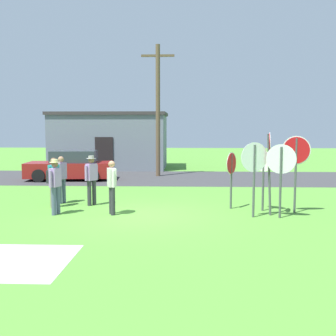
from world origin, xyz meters
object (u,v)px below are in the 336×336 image
object	(u,v)px
stop_sign_tallest	(270,160)
person_on_left	(91,177)
stop_sign_leaning_left	(254,166)
person_with_sunhat	(61,176)
person_near_signs	(54,180)
stop_sign_leaning_right	(296,160)
person_in_dark_shirt	(55,183)
stop_sign_far_back	(231,171)
stop_sign_low_front	(263,171)
parked_car_on_street	(71,167)
person_in_teal	(112,184)
utility_pole	(158,108)
stop_sign_center_cluster	(281,167)

from	to	relation	value
stop_sign_tallest	person_on_left	bearing A→B (deg)	166.62
stop_sign_leaning_left	person_with_sunhat	bearing A→B (deg)	162.72
person_near_signs	stop_sign_leaning_right	bearing A→B (deg)	-4.42
person_in_dark_shirt	stop_sign_far_back	bearing A→B (deg)	11.57
stop_sign_far_back	person_on_left	bearing A→B (deg)	175.13
person_with_sunhat	person_in_dark_shirt	distance (m)	1.92
stop_sign_leaning_left	person_in_dark_shirt	size ratio (longest dim) A/B	1.31
stop_sign_tallest	stop_sign_leaning_left	bearing A→B (deg)	-149.11
stop_sign_far_back	person_with_sunhat	world-z (taller)	stop_sign_far_back
stop_sign_far_back	stop_sign_low_front	bearing A→B (deg)	-16.30
parked_car_on_street	stop_sign_leaning_left	size ratio (longest dim) A/B	1.94
stop_sign_tallest	stop_sign_leaning_right	world-z (taller)	stop_sign_tallest
stop_sign_tallest	stop_sign_low_front	distance (m)	0.80
parked_car_on_street	stop_sign_leaning_right	distance (m)	12.26
stop_sign_tallest	person_near_signs	xyz separation A→B (m)	(-7.05, 1.01, -0.77)
person_in_teal	stop_sign_low_front	bearing A→B (deg)	9.24
parked_car_on_street	stop_sign_leaning_right	size ratio (longest dim) A/B	1.80
utility_pole	stop_sign_leaning_left	size ratio (longest dim) A/B	3.14
parked_car_on_street	person_with_sunhat	world-z (taller)	person_with_sunhat
stop_sign_center_cluster	person_with_sunhat	xyz separation A→B (m)	(-7.29, 2.12, -0.55)
person_with_sunhat	person_in_teal	size ratio (longest dim) A/B	1.00
person_on_left	person_in_teal	size ratio (longest dim) A/B	1.03
stop_sign_leaning_right	person_near_signs	bearing A→B (deg)	175.58
stop_sign_leaning_left	stop_sign_center_cluster	world-z (taller)	stop_sign_leaning_left
stop_sign_center_cluster	person_on_left	xyz separation A→B (m)	(-6.11, 1.80, -0.55)
stop_sign_leaning_left	person_on_left	distance (m)	5.63
stop_sign_low_front	person_in_dark_shirt	size ratio (longest dim) A/B	1.13
stop_sign_center_cluster	stop_sign_low_front	distance (m)	1.16
stop_sign_tallest	stop_sign_low_front	bearing A→B (deg)	93.95
parked_car_on_street	person_with_sunhat	xyz separation A→B (m)	(1.46, -6.49, 0.29)
utility_pole	stop_sign_leaning_right	world-z (taller)	utility_pole
stop_sign_leaning_right	stop_sign_low_front	size ratio (longest dim) A/B	1.25
person_near_signs	person_in_teal	world-z (taller)	same
stop_sign_low_front	person_in_dark_shirt	bearing A→B (deg)	-172.64
stop_sign_leaning_right	stop_sign_center_cluster	world-z (taller)	stop_sign_leaning_right
stop_sign_leaning_left	person_near_signs	world-z (taller)	stop_sign_leaning_left
stop_sign_leaning_right	person_in_teal	bearing A→B (deg)	-175.18
person_in_dark_shirt	stop_sign_center_cluster	bearing A→B (deg)	-2.01
stop_sign_leaning_right	stop_sign_far_back	bearing A→B (deg)	163.20
parked_car_on_street	stop_sign_low_front	world-z (taller)	stop_sign_low_front
utility_pole	person_with_sunhat	world-z (taller)	utility_pole
stop_sign_center_cluster	person_with_sunhat	size ratio (longest dim) A/B	1.32
utility_pole	stop_sign_tallest	world-z (taller)	utility_pole
stop_sign_far_back	stop_sign_low_front	world-z (taller)	stop_sign_low_front
stop_sign_tallest	stop_sign_low_front	size ratio (longest dim) A/B	1.31
utility_pole	stop_sign_leaning_left	xyz separation A→B (m)	(3.57, -10.34, -2.17)
stop_sign_low_front	stop_sign_leaning_right	bearing A→B (deg)	-17.32
stop_sign_center_cluster	person_on_left	bearing A→B (deg)	163.60
utility_pole	stop_sign_far_back	xyz separation A→B (m)	(3.04, -9.04, -2.46)
stop_sign_low_front	person_on_left	world-z (taller)	stop_sign_low_front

